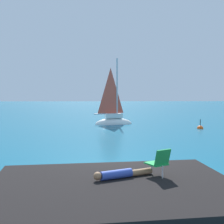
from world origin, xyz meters
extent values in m
plane|color=#0F5675|center=(0.00, 0.00, 0.00)|extent=(160.00, 160.00, 0.00)
cube|color=black|center=(-0.25, -3.99, 0.54)|extent=(6.80, 5.23, 1.07)
cube|color=black|center=(0.92, -1.36, 0.00)|extent=(1.44, 1.09, 0.95)
cube|color=black|center=(1.90, -1.33, 0.00)|extent=(1.08, 0.95, 0.67)
ellipsoid|color=white|center=(0.40, 18.69, 0.00)|extent=(4.01, 2.18, 1.31)
cube|color=white|center=(0.40, 18.69, 0.87)|extent=(1.84, 1.29, 0.43)
cylinder|color=#B7B7BC|center=(0.75, 18.77, 3.63)|extent=(0.14, 0.14, 5.95)
cylinder|color=#B2B2B7|center=(-0.41, 18.49, 1.07)|extent=(2.34, 0.68, 0.11)
pyramid|color=#DB4C38|center=(0.10, 18.61, 3.39)|extent=(1.87, 0.53, 4.52)
cylinder|color=#334CB2|center=(-0.18, -3.57, 1.19)|extent=(0.92, 0.59, 0.24)
cylinder|color=#9E704C|center=(0.50, -3.26, 1.16)|extent=(0.71, 0.45, 0.18)
sphere|color=#9E704C|center=(-0.68, -3.80, 1.21)|extent=(0.22, 0.22, 0.22)
cube|color=green|center=(0.93, -3.35, 1.42)|extent=(0.68, 0.69, 0.04)
cube|color=green|center=(1.06, -3.57, 1.65)|extent=(0.49, 0.37, 0.45)
cylinder|color=silver|center=(0.83, -3.17, 1.25)|extent=(0.04, 0.04, 0.35)
cylinder|color=silver|center=(1.06, -3.57, 1.25)|extent=(0.04, 0.04, 0.35)
sphere|color=#EA5114|center=(8.03, 15.04, 0.00)|extent=(0.56, 0.56, 0.56)
cylinder|color=black|center=(8.03, 15.04, 0.55)|extent=(0.06, 0.06, 0.60)
camera|label=1|loc=(-0.49, -11.56, 3.46)|focal=48.48mm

